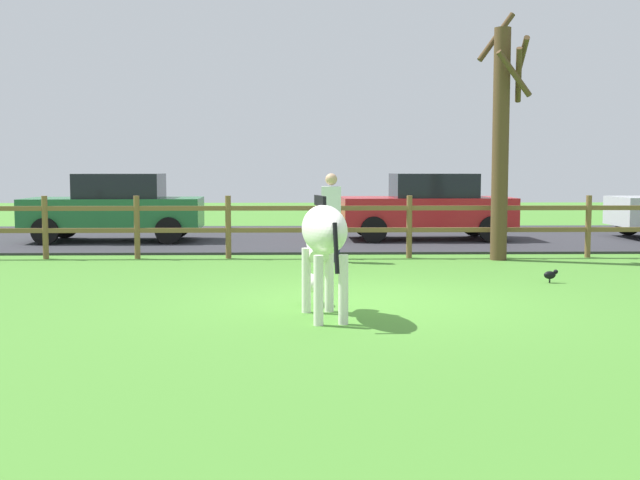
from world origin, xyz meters
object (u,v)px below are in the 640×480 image
(zebra, at_px, (323,238))
(parked_car_red, at_px, (428,206))
(bare_tree, at_px, (502,136))
(crow_on_grass, at_px, (551,275))
(parked_car_green, at_px, (116,207))
(visitor_near_fence, at_px, (331,213))

(zebra, relative_size, parked_car_red, 0.48)
(bare_tree, bearing_deg, parked_car_red, 100.98)
(zebra, bearing_deg, bare_tree, 58.48)
(crow_on_grass, relative_size, parked_car_red, 0.05)
(zebra, xyz_separation_m, crow_on_grass, (3.53, 2.68, -0.80))
(zebra, height_order, crow_on_grass, zebra)
(bare_tree, relative_size, parked_car_red, 1.16)
(zebra, xyz_separation_m, parked_car_green, (-4.53, 9.34, -0.08))
(parked_car_green, bearing_deg, zebra, -64.11)
(crow_on_grass, bearing_deg, zebra, -142.82)
(parked_car_green, relative_size, visitor_near_fence, 2.47)
(bare_tree, relative_size, crow_on_grass, 21.75)
(bare_tree, bearing_deg, visitor_near_fence, -175.83)
(crow_on_grass, relative_size, parked_car_green, 0.05)
(parked_car_red, relative_size, parked_car_green, 1.00)
(bare_tree, distance_m, crow_on_grass, 3.77)
(bare_tree, height_order, crow_on_grass, bare_tree)
(bare_tree, distance_m, zebra, 6.87)
(parked_car_green, xyz_separation_m, visitor_near_fence, (4.85, -3.84, 0.06))
(crow_on_grass, distance_m, parked_car_red, 6.99)
(bare_tree, distance_m, visitor_near_fence, 3.51)
(parked_car_red, bearing_deg, crow_on_grass, -83.72)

